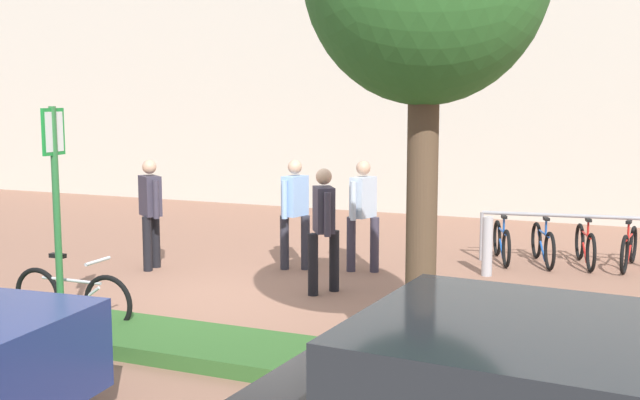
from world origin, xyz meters
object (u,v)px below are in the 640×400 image
at_px(person_casual_tan, 295,207).
at_px(bollard_steel, 487,246).
at_px(person_shirt_blue, 363,209).
at_px(person_suited_dark, 150,207).
at_px(bike_rack_cluster, 564,243).
at_px(person_suited_navy, 324,222).
at_px(bike_at_sign, 72,297).
at_px(parking_sign_post, 56,187).

bearing_deg(person_casual_tan, bollard_steel, 14.47).
distance_m(bollard_steel, person_shirt_blue, 1.95).
bearing_deg(person_suited_dark, bike_rack_cluster, 25.89).
distance_m(person_shirt_blue, person_casual_tan, 1.06).
height_order(bollard_steel, person_suited_navy, person_suited_navy).
distance_m(bike_at_sign, bike_rack_cluster, 7.61).
xyz_separation_m(bollard_steel, person_casual_tan, (-2.85, -0.73, 0.53)).
xyz_separation_m(parking_sign_post, person_casual_tan, (1.06, 4.04, -0.69)).
bearing_deg(person_suited_dark, parking_sign_post, -72.35).
relative_size(bollard_steel, person_suited_dark, 0.52).
distance_m(person_suited_dark, person_casual_tan, 2.24).
xyz_separation_m(parking_sign_post, bike_rack_cluster, (4.89, 6.03, -1.33)).
height_order(bike_at_sign, bollard_steel, bollard_steel).
bearing_deg(person_suited_dark, bike_at_sign, -71.86).
height_order(parking_sign_post, person_suited_navy, parking_sign_post).
bearing_deg(bike_rack_cluster, person_suited_navy, -131.61).
relative_size(parking_sign_post, person_casual_tan, 1.49).
bearing_deg(bike_rack_cluster, parking_sign_post, -129.02).
height_order(parking_sign_post, bollard_steel, parking_sign_post).
height_order(person_shirt_blue, person_suited_dark, same).
bearing_deg(person_suited_navy, person_casual_tan, 129.57).
xyz_separation_m(bike_at_sign, person_casual_tan, (1.11, 3.79, 0.63)).
bearing_deg(bollard_steel, person_suited_dark, -161.96).
height_order(bike_rack_cluster, person_suited_dark, person_suited_dark).
distance_m(parking_sign_post, bollard_steel, 6.29).
relative_size(bike_at_sign, bollard_steel, 1.87).
bearing_deg(person_casual_tan, person_suited_dark, -157.29).
bearing_deg(bike_at_sign, person_suited_navy, 50.91).
relative_size(bollard_steel, person_shirt_blue, 0.52).
distance_m(parking_sign_post, bike_rack_cluster, 7.88).
height_order(bike_rack_cluster, person_casual_tan, person_casual_tan).
bearing_deg(person_shirt_blue, person_casual_tan, -165.64).
bearing_deg(parking_sign_post, bollard_steel, 50.70).
distance_m(bike_rack_cluster, person_shirt_blue, 3.36).
bearing_deg(person_suited_navy, person_shirt_blue, 88.53).
xyz_separation_m(parking_sign_post, person_suited_dark, (-1.01, 3.17, -0.69)).
distance_m(person_shirt_blue, person_suited_dark, 3.30).
relative_size(bollard_steel, person_suited_navy, 0.52).
relative_size(bike_rack_cluster, person_shirt_blue, 1.53).
xyz_separation_m(bollard_steel, person_suited_dark, (-4.91, -1.60, 0.53)).
height_order(bollard_steel, person_casual_tan, person_casual_tan).
bearing_deg(parking_sign_post, person_casual_tan, 75.29).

